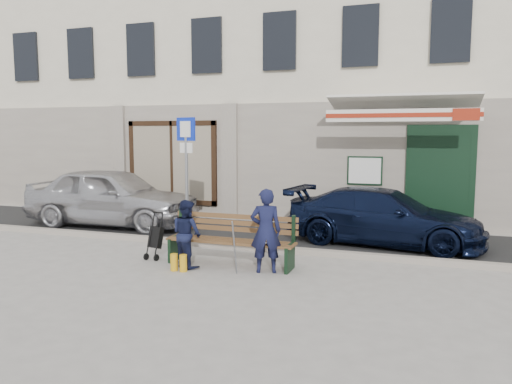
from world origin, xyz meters
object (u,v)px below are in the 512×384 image
at_px(car_silver, 112,197).
at_px(stroller, 155,238).
at_px(parking_sign, 186,159).
at_px(woman, 187,234).
at_px(man, 266,231).
at_px(bench, 228,240).
at_px(car_navy, 384,217).

relative_size(car_silver, stroller, 5.09).
bearing_deg(parking_sign, car_silver, 173.48).
relative_size(car_silver, woman, 3.69).
distance_m(parking_sign, man, 3.24).
height_order(bench, man, man).
bearing_deg(stroller, man, 5.93).
xyz_separation_m(car_silver, car_navy, (6.84, 0.09, -0.16)).
distance_m(car_silver, bench, 5.04).
distance_m(car_silver, car_navy, 6.84).
distance_m(bench, stroller, 1.51).
relative_size(parking_sign, man, 1.87).
distance_m(car_silver, parking_sign, 3.05).
bearing_deg(woman, stroller, 3.38).
bearing_deg(car_navy, man, 156.79).
height_order(car_silver, stroller, car_silver).
distance_m(car_silver, stroller, 3.85).
bearing_deg(stroller, woman, -10.98).
bearing_deg(car_navy, bench, 144.15).
height_order(parking_sign, woman, parking_sign).
xyz_separation_m(parking_sign, man, (2.44, -1.83, -1.11)).
bearing_deg(stroller, bench, 12.09).
relative_size(car_silver, parking_sign, 1.65).
xyz_separation_m(man, stroller, (-2.30, 0.23, -0.34)).
bearing_deg(car_navy, woman, 141.23).
height_order(car_navy, woman, woman).
relative_size(bench, man, 1.64).
bearing_deg(parking_sign, woman, -49.19).
xyz_separation_m(car_navy, man, (-1.73, -2.92, 0.13)).
xyz_separation_m(bench, woman, (-0.65, -0.37, 0.15)).
bearing_deg(car_silver, bench, -122.38).
height_order(car_silver, woman, car_silver).
distance_m(car_navy, woman, 4.41).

